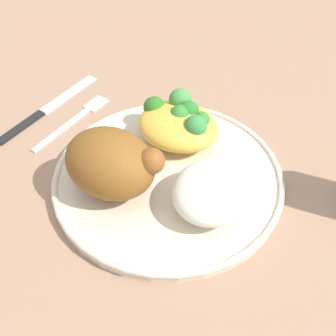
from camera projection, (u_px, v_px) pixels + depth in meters
ground_plane at (168, 182)px, 0.54m from camera, size 2.00×2.00×0.00m
plate at (168, 178)px, 0.54m from camera, size 0.28×0.28×0.02m
roasted_chicken at (111, 163)px, 0.49m from camera, size 0.11×0.09×0.08m
rice_pile at (212, 191)px, 0.48m from camera, size 0.09×0.10×0.04m
mac_cheese_with_broccoli at (179, 122)px, 0.56m from camera, size 0.11×0.09×0.05m
fork at (75, 119)px, 0.62m from camera, size 0.03×0.14×0.01m
knife at (41, 112)px, 0.63m from camera, size 0.03×0.19×0.01m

